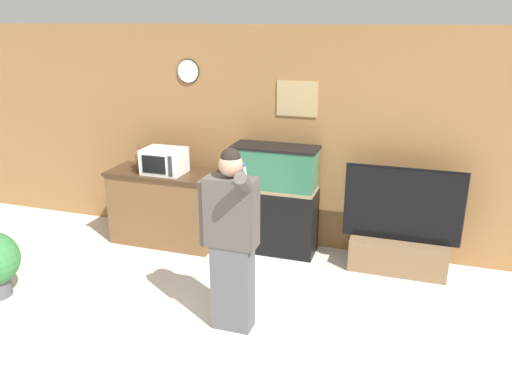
{
  "coord_description": "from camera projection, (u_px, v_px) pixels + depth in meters",
  "views": [
    {
      "loc": [
        1.44,
        -2.51,
        2.65
      ],
      "look_at": [
        0.01,
        1.87,
        1.05
      ],
      "focal_mm": 35.0,
      "sensor_mm": 36.0,
      "label": 1
    }
  ],
  "objects": [
    {
      "name": "tv_on_stand",
      "position": [
        399.0,
        242.0,
        5.46
      ],
      "size": [
        1.25,
        0.4,
        1.18
      ],
      "color": "brown",
      "rests_on": "ground_plane"
    },
    {
      "name": "microwave",
      "position": [
        164.0,
        161.0,
        5.89
      ],
      "size": [
        0.48,
        0.38,
        0.3
      ],
      "color": "white",
      "rests_on": "counter_island"
    },
    {
      "name": "wall_back_paneled",
      "position": [
        287.0,
        140.0,
        5.89
      ],
      "size": [
        10.0,
        0.08,
        2.6
      ],
      "color": "olive",
      "rests_on": "ground_plane"
    },
    {
      "name": "aquarium_on_stand",
      "position": [
        275.0,
        200.0,
        5.84
      ],
      "size": [
        0.98,
        0.4,
        1.29
      ],
      "color": "black",
      "rests_on": "ground_plane"
    },
    {
      "name": "counter_island",
      "position": [
        165.0,
        207.0,
        6.15
      ],
      "size": [
        1.33,
        0.59,
        0.92
      ],
      "color": "brown",
      "rests_on": "ground_plane"
    },
    {
      "name": "person_standing",
      "position": [
        231.0,
        239.0,
        4.27
      ],
      "size": [
        0.53,
        0.4,
        1.67
      ],
      "color": "#515156",
      "rests_on": "ground_plane"
    },
    {
      "name": "knife_block",
      "position": [
        142.0,
        161.0,
        6.05
      ],
      "size": [
        0.13,
        0.11,
        0.31
      ],
      "color": "brown",
      "rests_on": "counter_island"
    }
  ]
}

